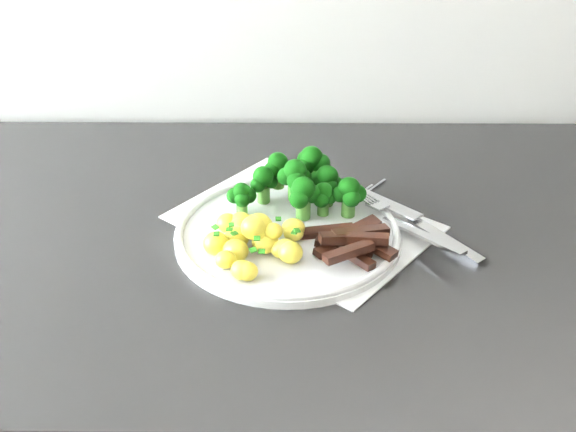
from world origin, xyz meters
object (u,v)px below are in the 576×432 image
(knife, at_px, (426,230))
(plate, at_px, (288,233))
(recipe_paper, at_px, (303,222))
(fork, at_px, (407,224))
(broccoli, at_px, (303,182))
(beef_strips, at_px, (350,240))
(potatoes, at_px, (254,238))

(knife, bearing_deg, plate, -177.53)
(recipe_paper, relative_size, plate, 1.33)
(plate, height_order, knife, knife)
(recipe_paper, xyz_separation_m, fork, (0.12, -0.03, 0.02))
(broccoli, bearing_deg, fork, -24.07)
(fork, bearing_deg, recipe_paper, 165.73)
(recipe_paper, height_order, fork, fork)
(fork, relative_size, knife, 0.86)
(beef_strips, xyz_separation_m, knife, (0.09, 0.04, -0.01))
(potatoes, xyz_separation_m, knife, (0.19, 0.04, -0.02))
(plate, height_order, broccoli, broccoli)
(recipe_paper, distance_m, plate, 0.04)
(plate, xyz_separation_m, broccoli, (0.02, 0.06, 0.04))
(potatoes, relative_size, fork, 0.78)
(potatoes, distance_m, beef_strips, 0.10)
(knife, bearing_deg, potatoes, -167.81)
(recipe_paper, height_order, plate, plate)
(recipe_paper, relative_size, fork, 2.35)
(recipe_paper, relative_size, knife, 2.01)
(potatoes, distance_m, fork, 0.18)
(potatoes, bearing_deg, beef_strips, 1.09)
(fork, distance_m, knife, 0.02)
(knife, bearing_deg, recipe_paper, 169.38)
(broccoli, height_order, potatoes, broccoli)
(potatoes, bearing_deg, recipe_paper, 51.40)
(broccoli, xyz_separation_m, knife, (0.14, -0.05, -0.03))
(plate, relative_size, fork, 1.76)
(recipe_paper, relative_size, broccoli, 2.12)
(potatoes, bearing_deg, plate, 43.65)
(potatoes, height_order, knife, potatoes)
(plate, bearing_deg, recipe_paper, 62.01)
(fork, bearing_deg, plate, -178.60)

